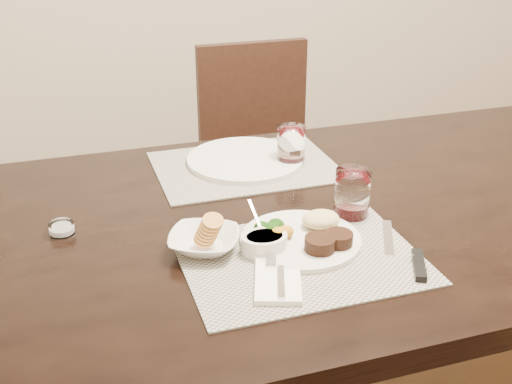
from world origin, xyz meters
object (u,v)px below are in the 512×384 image
object	(u,v)px
dinner_plate	(306,236)
far_plate	(245,160)
chair_far	(261,154)
wine_glass_near	(352,195)
steak_knife	(411,258)
cracker_bowl	(204,241)

from	to	relation	value
dinner_plate	far_plate	xyz separation A→B (m)	(0.01, 0.44, -0.01)
chair_far	wine_glass_near	world-z (taller)	chair_far
dinner_plate	steak_knife	world-z (taller)	dinner_plate
wine_glass_near	far_plate	size ratio (longest dim) A/B	0.35
steak_knife	far_plate	world-z (taller)	same
wine_glass_near	steak_knife	bearing A→B (deg)	-82.87
chair_far	cracker_bowl	xyz separation A→B (m)	(-0.46, -1.03, 0.27)
chair_far	far_plate	bearing A→B (deg)	-112.05
steak_knife	cracker_bowl	size ratio (longest dim) A/B	1.30
steak_knife	far_plate	xyz separation A→B (m)	(-0.16, 0.57, 0.00)
wine_glass_near	far_plate	world-z (taller)	wine_glass_near
steak_knife	cracker_bowl	bearing A→B (deg)	-178.07
cracker_bowl	far_plate	size ratio (longest dim) A/B	0.60
steak_knife	cracker_bowl	xyz separation A→B (m)	(-0.37, 0.17, 0.01)
far_plate	wine_glass_near	bearing A→B (deg)	-69.46
dinner_plate	cracker_bowl	xyz separation A→B (m)	(-0.21, 0.04, 0.01)
far_plate	steak_knife	bearing A→B (deg)	-74.25
cracker_bowl	far_plate	world-z (taller)	cracker_bowl
dinner_plate	steak_knife	xyz separation A→B (m)	(0.17, -0.13, -0.01)
chair_far	dinner_plate	xyz separation A→B (m)	(-0.26, -1.07, 0.26)
steak_knife	dinner_plate	bearing A→B (deg)	168.01
chair_far	far_plate	distance (m)	0.73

